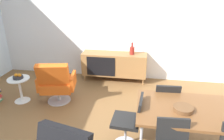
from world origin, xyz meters
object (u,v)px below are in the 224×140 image
(wooden_bowl_on_table, at_px, (183,109))
(fruit_bowl, at_px, (18,77))
(dining_chair_near_window, at_px, (130,120))
(side_table_round, at_px, (20,87))
(lounge_chair_red, at_px, (56,82))
(dining_table, at_px, (197,112))
(dining_chair_back_left, at_px, (165,103))
(vase_cobalt, at_px, (132,50))
(sideboard, at_px, (114,64))

(wooden_bowl_on_table, bearing_deg, fruit_bowl, 161.45)
(dining_chair_near_window, xyz_separation_m, side_table_round, (-2.35, 0.96, -0.15))
(wooden_bowl_on_table, distance_m, lounge_chair_red, 2.52)
(side_table_round, bearing_deg, dining_table, -16.46)
(wooden_bowl_on_table, xyz_separation_m, dining_chair_back_left, (-0.15, 0.62, -0.30))
(vase_cobalt, distance_m, lounge_chair_red, 1.94)
(dining_table, bearing_deg, dining_chair_back_left, 121.80)
(side_table_round, bearing_deg, vase_cobalt, 30.92)
(vase_cobalt, xyz_separation_m, fruit_bowl, (-2.22, -1.33, -0.26))
(sideboard, xyz_separation_m, wooden_bowl_on_table, (1.26, -2.35, 0.33))
(dining_chair_near_window, height_order, side_table_round, dining_chair_near_window)
(sideboard, xyz_separation_m, dining_table, (1.46, -2.28, 0.26))
(vase_cobalt, relative_size, side_table_round, 0.56)
(wooden_bowl_on_table, relative_size, dining_chair_back_left, 0.30)
(vase_cobalt, relative_size, fruit_bowl, 1.45)
(vase_cobalt, bearing_deg, dining_chair_back_left, -68.51)
(vase_cobalt, height_order, fruit_bowl, vase_cobalt)
(side_table_round, bearing_deg, dining_chair_near_window, -22.23)
(dining_table, distance_m, wooden_bowl_on_table, 0.22)
(side_table_round, relative_size, fruit_bowl, 2.60)
(dining_chair_near_window, bearing_deg, side_table_round, 157.77)
(dining_chair_back_left, xyz_separation_m, fruit_bowl, (-2.90, 0.40, 0.09))
(dining_table, height_order, dining_chair_near_window, dining_chair_near_window)
(sideboard, height_order, vase_cobalt, vase_cobalt)
(dining_chair_back_left, xyz_separation_m, side_table_round, (-2.90, 0.40, -0.15))
(wooden_bowl_on_table, relative_size, fruit_bowl, 1.30)
(sideboard, relative_size, side_table_round, 3.08)
(lounge_chair_red, bearing_deg, dining_table, -22.51)
(vase_cobalt, bearing_deg, dining_chair_near_window, -86.57)
(fruit_bowl, bearing_deg, side_table_round, -88.00)
(lounge_chair_red, bearing_deg, sideboard, 51.89)
(wooden_bowl_on_table, bearing_deg, vase_cobalt, 109.50)
(dining_table, distance_m, lounge_chair_red, 2.67)
(dining_table, bearing_deg, sideboard, 122.59)
(dining_chair_back_left, bearing_deg, vase_cobalt, 111.49)
(dining_chair_back_left, distance_m, lounge_chair_red, 2.16)
(sideboard, bearing_deg, lounge_chair_red, -128.11)
(side_table_round, height_order, fruit_bowl, fruit_bowl)
(sideboard, distance_m, lounge_chair_red, 1.61)
(sideboard, relative_size, dining_table, 1.00)
(dining_chair_back_left, height_order, fruit_bowl, dining_chair_back_left)
(sideboard, height_order, dining_chair_near_window, dining_chair_near_window)
(dining_table, xyz_separation_m, dining_chair_near_window, (-0.89, -0.00, -0.23))
(dining_table, bearing_deg, wooden_bowl_on_table, -162.09)
(vase_cobalt, height_order, dining_table, vase_cobalt)
(side_table_round, bearing_deg, wooden_bowl_on_table, -18.53)
(dining_table, relative_size, lounge_chair_red, 1.69)
(wooden_bowl_on_table, relative_size, dining_chair_near_window, 0.30)
(vase_cobalt, height_order, side_table_round, vase_cobalt)
(dining_chair_near_window, relative_size, fruit_bowl, 4.28)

